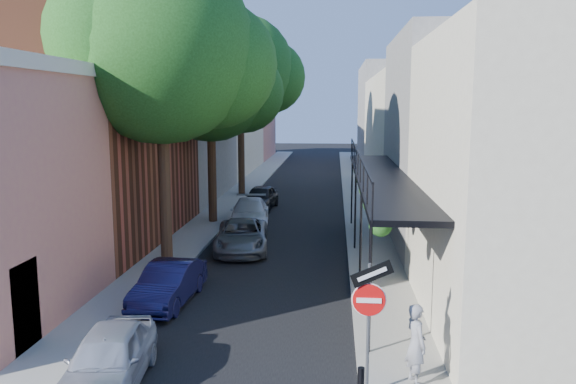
% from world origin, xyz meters
% --- Properties ---
extents(road_surface, '(6.00, 64.00, 0.01)m').
position_xyz_m(road_surface, '(0.00, 30.00, 0.01)').
color(road_surface, black).
rests_on(road_surface, ground).
extents(sidewalk_left, '(2.00, 64.00, 0.12)m').
position_xyz_m(sidewalk_left, '(-4.00, 30.00, 0.06)').
color(sidewalk_left, gray).
rests_on(sidewalk_left, ground).
extents(sidewalk_right, '(2.00, 64.00, 0.12)m').
position_xyz_m(sidewalk_right, '(4.00, 30.00, 0.06)').
color(sidewalk_right, gray).
rests_on(sidewalk_right, ground).
extents(buildings_left, '(10.10, 59.10, 12.00)m').
position_xyz_m(buildings_left, '(-9.30, 28.76, 4.94)').
color(buildings_left, '#BE6D61').
rests_on(buildings_left, ground).
extents(buildings_right, '(9.80, 55.00, 10.00)m').
position_xyz_m(buildings_right, '(8.99, 29.49, 4.42)').
color(buildings_right, beige).
rests_on(buildings_right, ground).
extents(sign_post, '(0.89, 0.17, 2.99)m').
position_xyz_m(sign_post, '(3.16, 0.97, 2.04)').
color(sign_post, '#595B60').
rests_on(sign_post, ground).
extents(oak_near, '(7.48, 6.80, 11.42)m').
position_xyz_m(oak_near, '(-3.37, 10.26, 7.88)').
color(oak_near, '#382816').
rests_on(oak_near, ground).
extents(oak_mid, '(6.60, 6.00, 10.20)m').
position_xyz_m(oak_mid, '(-3.42, 18.23, 7.06)').
color(oak_mid, '#382816').
rests_on(oak_mid, ground).
extents(oak_far, '(7.70, 7.00, 11.90)m').
position_xyz_m(oak_far, '(-3.35, 27.27, 8.26)').
color(oak_far, '#382816').
rests_on(oak_far, ground).
extents(parked_car_a, '(1.92, 3.95, 1.30)m').
position_xyz_m(parked_car_a, '(-2.36, 0.99, 0.65)').
color(parked_car_a, '#9BA1AC').
rests_on(parked_car_a, ground).
extents(parked_car_b, '(1.56, 3.87, 1.25)m').
position_xyz_m(parked_car_b, '(-2.60, 6.21, 0.63)').
color(parked_car_b, '#14133D').
rests_on(parked_car_b, ground).
extents(parked_car_c, '(2.63, 4.79, 1.27)m').
position_xyz_m(parked_car_c, '(-1.40, 12.64, 0.64)').
color(parked_car_c, slate).
rests_on(parked_car_c, ground).
extents(parked_car_d, '(2.37, 4.80, 1.34)m').
position_xyz_m(parked_car_d, '(-1.81, 17.54, 0.67)').
color(parked_car_d, silver).
rests_on(parked_car_d, ground).
extents(parked_car_e, '(1.94, 4.16, 1.38)m').
position_xyz_m(parked_car_e, '(-1.87, 22.17, 0.69)').
color(parked_car_e, black).
rests_on(parked_car_e, ground).
extents(pedestrian, '(0.61, 0.75, 1.77)m').
position_xyz_m(pedestrian, '(4.21, 1.54, 1.00)').
color(pedestrian, gray).
rests_on(pedestrian, sidewalk_right).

